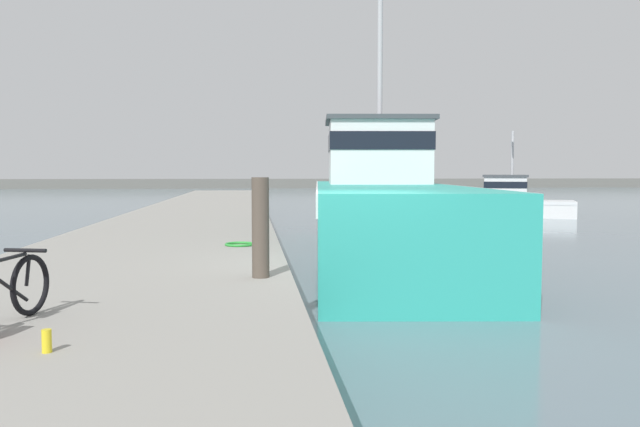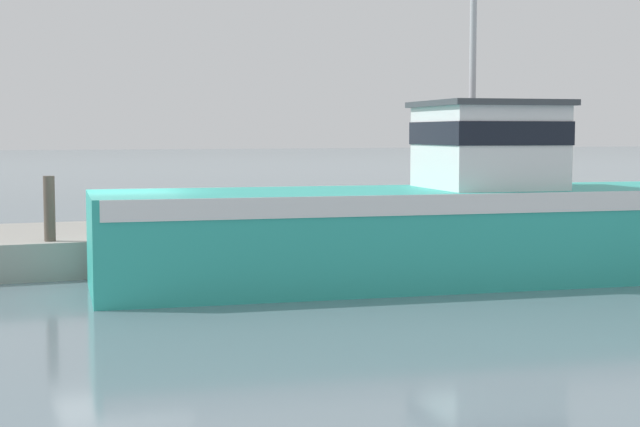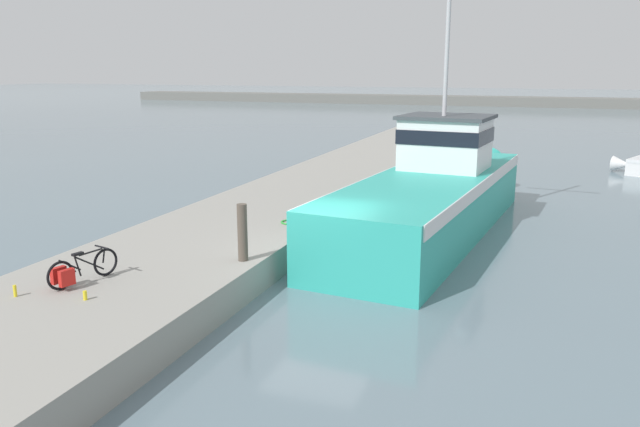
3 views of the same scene
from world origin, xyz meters
TOP-DOWN VIEW (x-y plane):
  - ground_plane at (0.00, 0.00)m, footprint 320.00×320.00m
  - dock_pier at (-3.53, 0.00)m, footprint 4.90×80.00m
  - fishing_boat_main at (1.74, 6.37)m, footprint 4.70×15.36m
  - mooring_post at (-1.52, -1.15)m, footprint 0.24×0.24m
  - hose_coil at (-1.87, 2.61)m, footprint 0.58×0.58m

SIDE VIEW (x-z plane):
  - ground_plane at x=0.00m, z-range 0.00..0.00m
  - dock_pier at x=-3.53m, z-range 0.00..0.79m
  - hose_coil at x=-1.87m, z-range 0.79..0.84m
  - fishing_boat_main at x=1.74m, z-range -3.51..6.10m
  - mooring_post at x=-1.52m, z-range 0.79..2.15m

